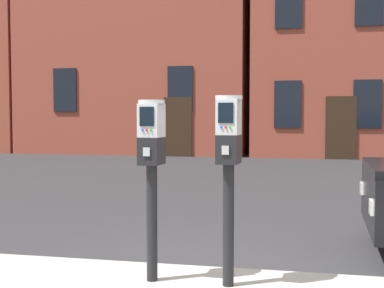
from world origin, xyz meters
name	(u,v)px	position (x,y,z in m)	size (l,w,h in m)	color
parking_meter_near_kerb	(152,157)	(-0.64, -0.30, 1.18)	(0.23, 0.26, 1.50)	black
parking_meter_twin_adjacent	(228,155)	(0.00, -0.30, 1.20)	(0.23, 0.26, 1.53)	black
townhouse_cream_stone	(361,20)	(2.54, 16.63, 5.02)	(7.74, 5.51, 10.03)	brown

